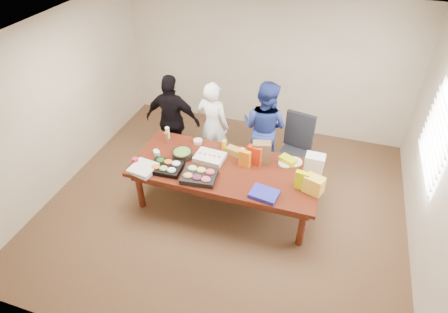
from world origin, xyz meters
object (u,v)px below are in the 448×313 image
(person_right, at_px, (264,128))
(sheet_cake, at_px, (210,157))
(conference_table, at_px, (226,186))
(person_center, at_px, (213,125))
(office_chair, at_px, (295,154))
(salad_bowl, at_px, (182,154))

(person_right, bearing_deg, sheet_cake, 73.91)
(conference_table, bearing_deg, person_right, 73.39)
(conference_table, height_order, person_center, person_center)
(person_center, height_order, person_right, person_right)
(office_chair, height_order, person_right, person_right)
(conference_table, height_order, sheet_cake, sheet_cake)
(conference_table, xyz_separation_m, office_chair, (0.91, 0.90, 0.20))
(person_center, relative_size, person_right, 0.96)
(salad_bowl, bearing_deg, person_center, 78.86)
(person_right, xyz_separation_m, sheet_cake, (-0.62, -0.99, -0.05))
(person_center, xyz_separation_m, sheet_cake, (0.25, -0.84, -0.02))
(sheet_cake, bearing_deg, conference_table, -17.76)
(person_center, height_order, salad_bowl, person_center)
(person_right, height_order, salad_bowl, person_right)
(conference_table, bearing_deg, person_center, 119.45)
(office_chair, bearing_deg, sheet_cake, -134.87)
(sheet_cake, height_order, salad_bowl, salad_bowl)
(conference_table, relative_size, person_center, 1.74)
(person_right, height_order, sheet_cake, person_right)
(person_right, relative_size, sheet_cake, 3.82)
(person_center, relative_size, salad_bowl, 5.19)
(person_center, xyz_separation_m, person_right, (0.87, 0.15, 0.04))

